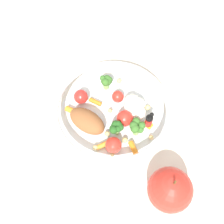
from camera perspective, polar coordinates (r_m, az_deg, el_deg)
ground_plane at (r=0.60m, az=-1.06°, el=-2.76°), size 2.40×2.40×0.00m
food_container at (r=0.59m, az=0.07°, el=-0.07°), size 0.24×0.24×0.05m
loose_apple at (r=0.53m, az=11.51°, el=-15.00°), size 0.08×0.08×0.09m
folded_napkin at (r=0.74m, az=-7.86°, el=13.12°), size 0.13×0.15×0.01m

